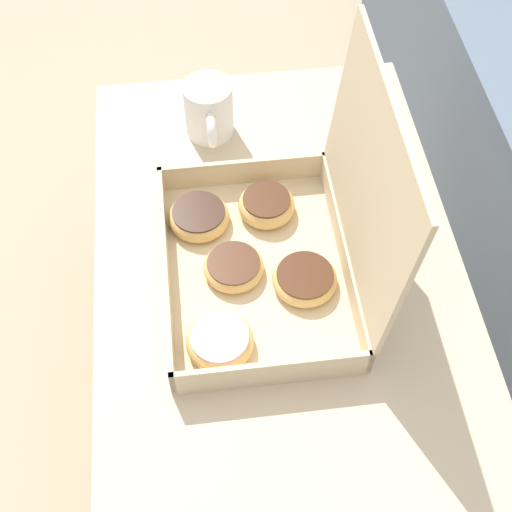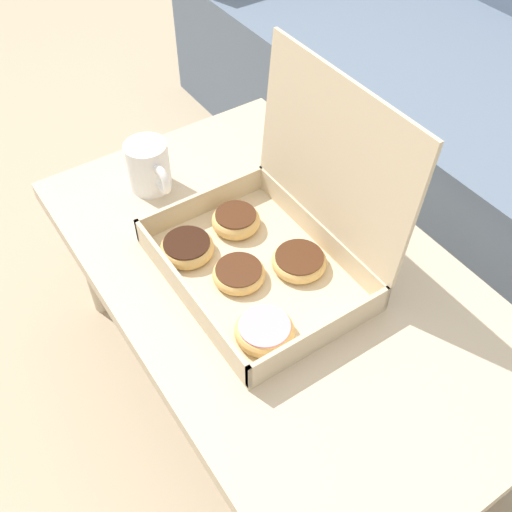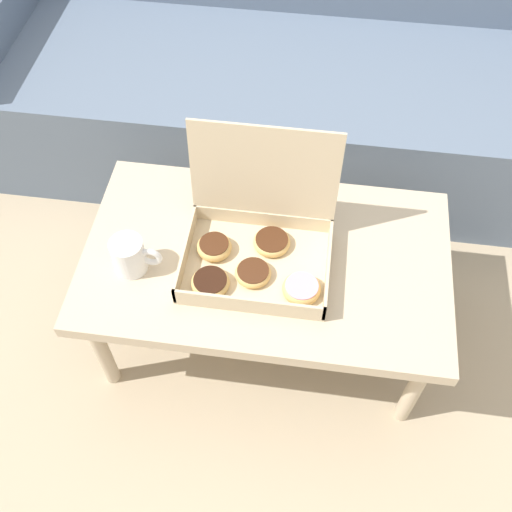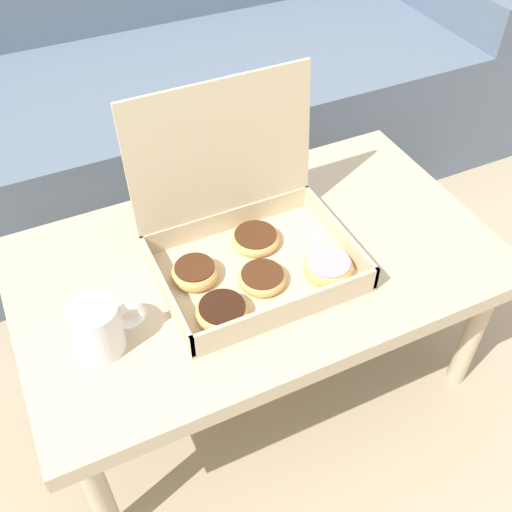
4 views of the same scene
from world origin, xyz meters
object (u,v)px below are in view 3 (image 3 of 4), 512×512
object	(u,v)px
coffee_mug	(130,256)
pastry_box	(255,246)
couch	(297,69)
coffee_table	(266,265)

from	to	relation	value
coffee_mug	pastry_box	bearing A→B (deg)	12.38
couch	coffee_table	size ratio (longest dim) A/B	2.51
couch	coffee_table	distance (m)	0.94
couch	coffee_mug	distance (m)	1.09
coffee_table	pastry_box	distance (m)	0.11
couch	coffee_table	bearing A→B (deg)	-90.00
coffee_table	coffee_mug	world-z (taller)	coffee_mug
coffee_table	couch	bearing A→B (deg)	90.00
couch	coffee_mug	bearing A→B (deg)	-108.86
pastry_box	coffee_mug	size ratio (longest dim) A/B	2.88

